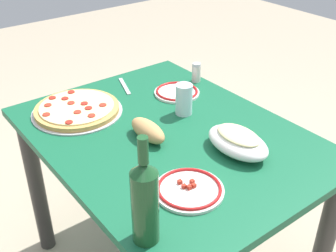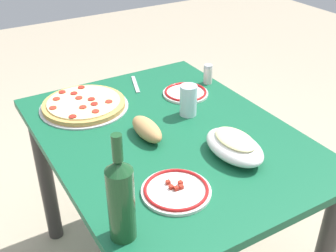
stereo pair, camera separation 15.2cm
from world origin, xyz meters
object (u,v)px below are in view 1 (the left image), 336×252
Objects in this scene: side_plate_near at (177,92)px; baked_pasta_dish at (238,141)px; dining_table at (168,164)px; water_glass at (184,99)px; wine_bottle at (145,201)px; bread_loaf at (148,130)px; side_plate_far at (189,189)px; spice_shaker at (196,73)px; pepperoni_pizza at (77,109)px.

baked_pasta_dish is at bearing 166.94° from side_plate_near.
dining_table is 0.26m from water_glass.
bread_loaf is (0.39, -0.28, -0.09)m from wine_bottle.
side_plate_near is at bearing -13.06° from baked_pasta_dish.
baked_pasta_dish is at bearing -73.37° from wine_bottle.
baked_pasta_dish is at bearing -76.20° from side_plate_far.
water_glass is (0.46, -0.50, -0.06)m from wine_bottle.
water_glass reaches higher than side_plate_near.
wine_bottle is 2.52× the size of water_glass.
dining_table is 0.32m from baked_pasta_dish.
bread_loaf is 2.02× the size of spice_shaker.
bread_loaf is at bearing 79.11° from dining_table.
bread_loaf is (0.02, 0.08, 0.17)m from dining_table.
water_glass is 0.23m from bread_loaf.
dining_table is 4.62× the size of baked_pasta_dish.
bread_loaf is at bearing 120.23° from spice_shaker.
dining_table is 5.73× the size of side_plate_near.
spice_shaker reaches higher than baked_pasta_dish.
spice_shaker reaches higher than dining_table.
dining_table is 3.57× the size of wine_bottle.
wine_bottle is at bearing 166.89° from pepperoni_pizza.
dining_table is at bearing 120.04° from water_glass.
baked_pasta_dish is 0.32m from bread_loaf.
water_glass is (-0.26, -0.33, 0.05)m from pepperoni_pizza.
bread_loaf reaches higher than side_plate_near.
bread_loaf is (-0.07, 0.22, -0.03)m from water_glass.
dining_table is 8.98× the size of water_glass.
pepperoni_pizza is 4.09× the size of spice_shaker.
water_glass is 0.64× the size of side_plate_near.
wine_bottle is (-0.72, 0.17, 0.11)m from pepperoni_pizza.
water_glass is at bearing 130.21° from spice_shaker.
dining_table is 0.50m from spice_shaker.
pepperoni_pizza is at bearing 83.69° from spice_shaker.
side_plate_far is 0.78m from spice_shaker.
pepperoni_pizza is 0.65m from baked_pasta_dish.
side_plate_far is at bearing 167.25° from bread_loaf.
wine_bottle is 1.48× the size of side_plate_far.
dining_table is 0.37m from side_plate_far.
dining_table is 12.74× the size of spice_shaker.
baked_pasta_dish is 1.94× the size of water_glass.
pepperoni_pizza is at bearing 29.35° from dining_table.
side_plate_far is at bearing 153.45° from dining_table.
bread_loaf is (-0.22, 0.30, 0.02)m from side_plate_near.
side_plate_far is (-0.30, 0.15, 0.15)m from dining_table.
spice_shaker is (0.05, -0.15, 0.03)m from side_plate_near.
baked_pasta_dish is at bearing 153.41° from spice_shaker.
wine_bottle reaches higher than dining_table.
bread_loaf is at bearing -35.57° from wine_bottle.
side_plate_near is (0.47, -0.11, -0.03)m from baked_pasta_dish.
pepperoni_pizza reaches higher than dining_table.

